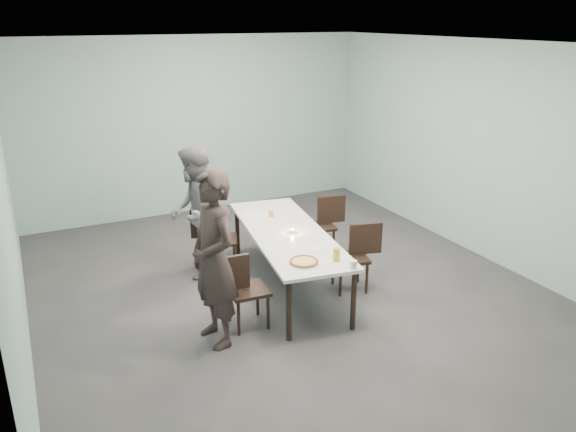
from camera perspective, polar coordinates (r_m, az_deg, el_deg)
name	(u,v)px	position (r m, az deg, el deg)	size (l,w,h in m)	color
ground	(287,289)	(7.21, -0.14, -7.41)	(7.00, 7.00, 0.00)	#333335
room_shell	(287,131)	(6.54, -0.15, 8.59)	(6.02, 7.02, 3.01)	#8FB4B1
table	(287,236)	(7.00, -0.07, -2.04)	(1.27, 2.70, 0.75)	white
chair_near_left	(241,286)	(6.19, -4.81, -7.08)	(0.62, 0.44, 0.87)	black
chair_far_left	(215,235)	(7.61, -7.42, -1.94)	(0.65, 0.54, 0.87)	black
chair_near_right	(357,252)	(7.07, 6.98, -3.64)	(0.65, 0.51, 0.87)	black
chair_far_right	(324,221)	(8.07, 3.67, -0.53)	(0.64, 0.48, 0.87)	black
diner_near	(214,260)	(5.77, -7.53, -4.41)	(0.69, 0.45, 1.89)	black
diner_far	(195,212)	(7.39, -9.42, 0.38)	(0.85, 0.66, 1.75)	slate
pizza	(304,262)	(6.10, 1.62, -4.68)	(0.34, 0.34, 0.04)	white
side_plate	(314,249)	(6.47, 2.68, -3.33)	(0.18, 0.18, 0.01)	white
beer_glass	(336,255)	(6.16, 4.95, -3.92)	(0.08, 0.08, 0.15)	gold
water_tumbler	(353,265)	(6.01, 6.64, -4.93)	(0.08, 0.08, 0.09)	silver
tealight	(292,231)	(6.94, 0.45, -1.55)	(0.06, 0.06, 0.05)	silver
amber_tumbler	(271,214)	(7.48, -1.71, 0.22)	(0.07, 0.07, 0.08)	gold
menu	(256,214)	(7.59, -3.24, 0.17)	(0.30, 0.22, 0.01)	silver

